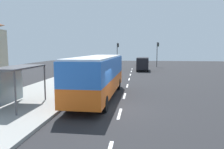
# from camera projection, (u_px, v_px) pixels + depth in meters

# --- Properties ---
(ground_plane) EXTENTS (56.00, 92.00, 0.04)m
(ground_plane) POSITION_uv_depth(u_px,v_px,m) (127.00, 79.00, 27.66)
(ground_plane) COLOR #262628
(sidewalk_platform) EXTENTS (6.20, 30.00, 0.18)m
(sidewalk_platform) POSITION_uv_depth(u_px,v_px,m) (35.00, 98.00, 16.52)
(sidewalk_platform) COLOR #999993
(sidewalk_platform) RESTS_ON ground
(lane_stripe_seg_1) EXTENTS (0.16, 2.20, 0.01)m
(lane_stripe_seg_1) POSITION_uv_depth(u_px,v_px,m) (120.00, 114.00, 12.82)
(lane_stripe_seg_1) COLOR silver
(lane_stripe_seg_1) RESTS_ON ground
(lane_stripe_seg_2) EXTENTS (0.16, 2.20, 0.01)m
(lane_stripe_seg_2) POSITION_uv_depth(u_px,v_px,m) (125.00, 96.00, 17.75)
(lane_stripe_seg_2) COLOR silver
(lane_stripe_seg_2) RESTS_ON ground
(lane_stripe_seg_3) EXTENTS (0.16, 2.20, 0.01)m
(lane_stripe_seg_3) POSITION_uv_depth(u_px,v_px,m) (127.00, 86.00, 22.69)
(lane_stripe_seg_3) COLOR silver
(lane_stripe_seg_3) RESTS_ON ground
(lane_stripe_seg_4) EXTENTS (0.16, 2.20, 0.01)m
(lane_stripe_seg_4) POSITION_uv_depth(u_px,v_px,m) (129.00, 79.00, 27.62)
(lane_stripe_seg_4) COLOR silver
(lane_stripe_seg_4) RESTS_ON ground
(lane_stripe_seg_5) EXTENTS (0.16, 2.20, 0.01)m
(lane_stripe_seg_5) POSITION_uv_depth(u_px,v_px,m) (130.00, 75.00, 32.56)
(lane_stripe_seg_5) COLOR silver
(lane_stripe_seg_5) RESTS_ON ground
(lane_stripe_seg_6) EXTENTS (0.16, 2.20, 0.01)m
(lane_stripe_seg_6) POSITION_uv_depth(u_px,v_px,m) (131.00, 71.00, 37.49)
(lane_stripe_seg_6) COLOR silver
(lane_stripe_seg_6) RESTS_ON ground
(lane_stripe_seg_7) EXTENTS (0.16, 2.20, 0.01)m
(lane_stripe_seg_7) POSITION_uv_depth(u_px,v_px,m) (132.00, 69.00, 42.43)
(lane_stripe_seg_7) COLOR silver
(lane_stripe_seg_7) RESTS_ON ground
(bus) EXTENTS (2.76, 11.06, 3.21)m
(bus) POSITION_uv_depth(u_px,v_px,m) (98.00, 74.00, 16.79)
(bus) COLOR orange
(bus) RESTS_ON ground
(white_van) EXTENTS (2.25, 5.29, 2.30)m
(white_van) POSITION_uv_depth(u_px,v_px,m) (143.00, 63.00, 38.78)
(white_van) COLOR black
(white_van) RESTS_ON ground
(sedan_near) EXTENTS (1.98, 4.47, 1.52)m
(sedan_near) POSITION_uv_depth(u_px,v_px,m) (142.00, 62.00, 50.53)
(sedan_near) COLOR #A51919
(sedan_near) RESTS_ON ground
(recycling_bin_red) EXTENTS (0.52, 0.52, 0.95)m
(recycling_bin_red) POSITION_uv_depth(u_px,v_px,m) (61.00, 92.00, 15.81)
(recycling_bin_red) COLOR red
(recycling_bin_red) RESTS_ON sidewalk_platform
(recycling_bin_green) EXTENTS (0.52, 0.52, 0.95)m
(recycling_bin_green) POSITION_uv_depth(u_px,v_px,m) (64.00, 91.00, 16.50)
(recycling_bin_green) COLOR green
(recycling_bin_green) RESTS_ON sidewalk_platform
(recycling_bin_yellow) EXTENTS (0.52, 0.52, 0.95)m
(recycling_bin_yellow) POSITION_uv_depth(u_px,v_px,m) (67.00, 89.00, 17.19)
(recycling_bin_yellow) COLOR yellow
(recycling_bin_yellow) RESTS_ON sidewalk_platform
(traffic_light_near_side) EXTENTS (0.49, 0.28, 5.27)m
(traffic_light_near_side) POSITION_uv_depth(u_px,v_px,m) (158.00, 51.00, 46.77)
(traffic_light_near_side) COLOR #2D2D2D
(traffic_light_near_side) RESTS_ON ground
(traffic_light_far_side) EXTENTS (0.49, 0.28, 5.16)m
(traffic_light_far_side) POSITION_uv_depth(u_px,v_px,m) (118.00, 51.00, 48.54)
(traffic_light_far_side) COLOR #2D2D2D
(traffic_light_far_side) RESTS_ON ground
(bus_shelter) EXTENTS (1.80, 4.00, 2.50)m
(bus_shelter) POSITION_uv_depth(u_px,v_px,m) (14.00, 76.00, 13.72)
(bus_shelter) COLOR #4C4C51
(bus_shelter) RESTS_ON sidewalk_platform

